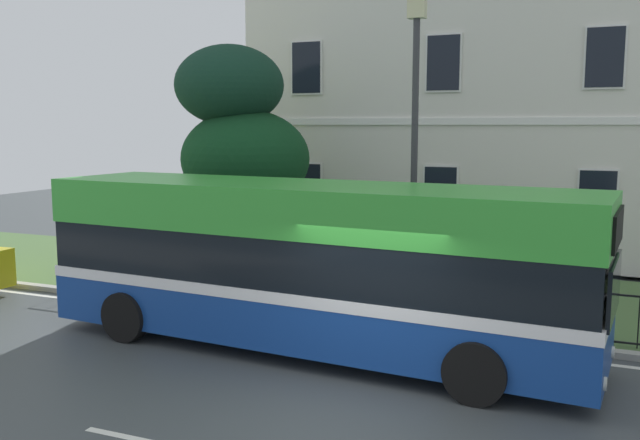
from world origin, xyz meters
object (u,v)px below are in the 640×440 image
at_px(single_decker_bus, 310,264).
at_px(street_lamp_post, 415,137).
at_px(georgian_townhouse, 538,39).
at_px(evergreen_tree, 235,184).

distance_m(single_decker_bus, street_lamp_post, 3.82).
relative_size(georgian_townhouse, single_decker_bus, 1.66).
height_order(georgian_townhouse, evergreen_tree, georgian_townhouse).
distance_m(georgian_townhouse, single_decker_bus, 13.97).
bearing_deg(street_lamp_post, evergreen_tree, 159.68).
height_order(single_decker_bus, street_lamp_post, street_lamp_post).
relative_size(single_decker_bus, street_lamp_post, 1.60).
bearing_deg(single_decker_bus, street_lamp_post, 72.38).
distance_m(evergreen_tree, single_decker_bus, 6.56).
bearing_deg(single_decker_bus, evergreen_tree, 135.41).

